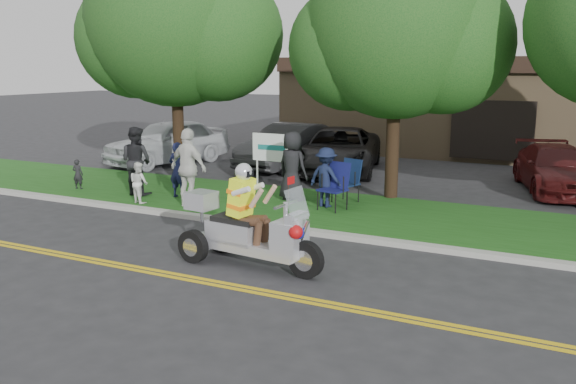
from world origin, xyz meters
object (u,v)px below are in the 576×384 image
at_px(lawn_chair_a, 349,178).
at_px(parked_car_mid, 339,150).
at_px(spectator_adult_left, 178,170).
at_px(lawn_chair_b, 336,183).
at_px(parked_car_far_left, 168,142).
at_px(parked_car_left, 289,146).
at_px(parked_car_right, 556,169).
at_px(spectator_adult_right, 189,168).
at_px(trike_scooter, 246,230).
at_px(spectator_adult_mid, 136,161).

relative_size(lawn_chair_a, parked_car_mid, 0.20).
xyz_separation_m(spectator_adult_left, parked_car_mid, (2.21, 6.28, -0.10)).
bearing_deg(lawn_chair_a, lawn_chair_b, -70.83).
bearing_deg(parked_car_mid, parked_car_far_left, 176.01).
bearing_deg(parked_car_left, parked_car_far_left, -158.18).
xyz_separation_m(parked_car_far_left, parked_car_right, (13.50, 0.95, -0.17)).
bearing_deg(spectator_adult_right, parked_car_left, -74.25).
bearing_deg(parked_car_left, trike_scooter, -60.95).
relative_size(lawn_chair_a, lawn_chair_b, 0.95).
height_order(trike_scooter, lawn_chair_b, trike_scooter).
xyz_separation_m(lawn_chair_a, spectator_adult_mid, (-5.65, -1.82, 0.32)).
relative_size(trike_scooter, lawn_chair_a, 2.62).
xyz_separation_m(trike_scooter, spectator_adult_right, (-3.55, 3.17, 0.44)).
height_order(spectator_adult_right, parked_car_left, spectator_adult_right).
bearing_deg(spectator_adult_right, spectator_adult_left, -30.13).
bearing_deg(parked_car_right, parked_car_left, 161.95).
xyz_separation_m(spectator_adult_left, parked_car_far_left, (-4.29, 5.13, -0.03)).
relative_size(spectator_adult_right, parked_car_mid, 0.36).
distance_m(parked_car_left, parked_car_mid, 1.97).
distance_m(spectator_adult_mid, parked_car_far_left, 6.12).
height_order(trike_scooter, lawn_chair_a, trike_scooter).
height_order(spectator_adult_left, parked_car_left, spectator_adult_left).
height_order(trike_scooter, parked_car_left, trike_scooter).
bearing_deg(lawn_chair_b, spectator_adult_mid, -158.81).
height_order(lawn_chair_b, parked_car_right, parked_car_right).
relative_size(lawn_chair_b, parked_car_right, 0.26).
distance_m(spectator_adult_right, parked_car_right, 10.78).
xyz_separation_m(lawn_chair_a, parked_car_right, (4.86, 4.45, -0.07)).
xyz_separation_m(spectator_adult_mid, parked_car_right, (10.50, 6.27, -0.39)).
distance_m(trike_scooter, parked_car_mid, 10.48).
xyz_separation_m(parked_car_left, parked_car_mid, (1.97, -0.07, -0.02)).
relative_size(trike_scooter, parked_car_right, 0.64).
distance_m(lawn_chair_b, parked_car_mid, 6.05).
distance_m(parked_car_left, parked_car_right, 8.97).
distance_m(spectator_adult_right, parked_car_left, 7.16).
distance_m(trike_scooter, lawn_chair_a, 5.57).
xyz_separation_m(spectator_adult_mid, spectator_adult_right, (2.20, -0.58, 0.05)).
bearing_deg(parked_car_left, spectator_adult_mid, -96.41).
relative_size(spectator_adult_mid, parked_car_mid, 0.34).
xyz_separation_m(lawn_chair_a, parked_car_far_left, (-8.64, 3.51, 0.10)).
bearing_deg(trike_scooter, lawn_chair_a, 97.44).
height_order(spectator_adult_mid, spectator_adult_right, spectator_adult_right).
distance_m(spectator_adult_left, spectator_adult_right, 1.22).
relative_size(lawn_chair_a, parked_car_left, 0.23).
height_order(spectator_adult_right, parked_car_right, spectator_adult_right).
relative_size(lawn_chair_a, parked_car_far_left, 0.23).
distance_m(spectator_adult_right, parked_car_far_left, 7.88).
bearing_deg(trike_scooter, spectator_adult_right, 144.60).
bearing_deg(spectator_adult_right, lawn_chair_a, -134.70).
height_order(lawn_chair_b, parked_car_far_left, parked_car_far_left).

